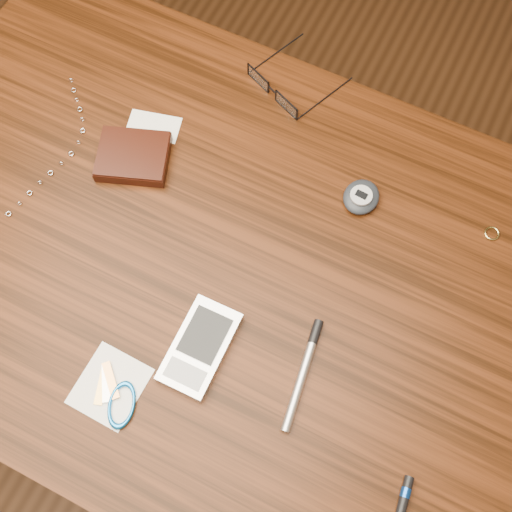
{
  "coord_description": "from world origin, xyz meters",
  "views": [
    {
      "loc": [
        0.2,
        -0.26,
        1.56
      ],
      "look_at": [
        0.06,
        0.02,
        0.76
      ],
      "focal_mm": 45.0,
      "sensor_mm": 36.0,
      "label": 1
    }
  ],
  "objects_px": {
    "pda_phone": "(200,347)",
    "notepad_keys": "(116,396)",
    "desk": "(215,280)",
    "silver_pen": "(305,366)",
    "wallet_and_card": "(134,156)",
    "eyeglasses": "(276,89)",
    "pedometer": "(361,197)"
  },
  "relations": [
    {
      "from": "pda_phone",
      "to": "silver_pen",
      "type": "bearing_deg",
      "value": 16.42
    },
    {
      "from": "desk",
      "to": "wallet_and_card",
      "type": "distance_m",
      "value": 0.22
    },
    {
      "from": "eyeglasses",
      "to": "wallet_and_card",
      "type": "bearing_deg",
      "value": -124.7
    },
    {
      "from": "silver_pen",
      "to": "pda_phone",
      "type": "bearing_deg",
      "value": -163.58
    },
    {
      "from": "notepad_keys",
      "to": "wallet_and_card",
      "type": "bearing_deg",
      "value": 116.37
    },
    {
      "from": "wallet_and_card",
      "to": "pedometer",
      "type": "bearing_deg",
      "value": 14.84
    },
    {
      "from": "desk",
      "to": "eyeglasses",
      "type": "distance_m",
      "value": 0.3
    },
    {
      "from": "wallet_and_card",
      "to": "notepad_keys",
      "type": "bearing_deg",
      "value": -63.63
    },
    {
      "from": "desk",
      "to": "pda_phone",
      "type": "relative_size",
      "value": 8.13
    },
    {
      "from": "notepad_keys",
      "to": "silver_pen",
      "type": "height_order",
      "value": "silver_pen"
    },
    {
      "from": "desk",
      "to": "pedometer",
      "type": "relative_size",
      "value": 16.61
    },
    {
      "from": "pedometer",
      "to": "silver_pen",
      "type": "relative_size",
      "value": 0.41
    },
    {
      "from": "desk",
      "to": "silver_pen",
      "type": "relative_size",
      "value": 6.78
    },
    {
      "from": "wallet_and_card",
      "to": "pda_phone",
      "type": "distance_m",
      "value": 0.3
    },
    {
      "from": "pedometer",
      "to": "pda_phone",
      "type": "bearing_deg",
      "value": -109.39
    },
    {
      "from": "notepad_keys",
      "to": "silver_pen",
      "type": "relative_size",
      "value": 0.66
    },
    {
      "from": "pedometer",
      "to": "silver_pen",
      "type": "bearing_deg",
      "value": -83.35
    },
    {
      "from": "desk",
      "to": "pda_phone",
      "type": "bearing_deg",
      "value": -67.64
    },
    {
      "from": "wallet_and_card",
      "to": "silver_pen",
      "type": "relative_size",
      "value": 1.01
    },
    {
      "from": "eyeglasses",
      "to": "pedometer",
      "type": "height_order",
      "value": "eyeglasses"
    },
    {
      "from": "eyeglasses",
      "to": "notepad_keys",
      "type": "xyz_separation_m",
      "value": [
        0.02,
        -0.5,
        -0.01
      ]
    },
    {
      "from": "desk",
      "to": "pda_phone",
      "type": "height_order",
      "value": "pda_phone"
    },
    {
      "from": "silver_pen",
      "to": "notepad_keys",
      "type": "bearing_deg",
      "value": -144.76
    },
    {
      "from": "eyeglasses",
      "to": "notepad_keys",
      "type": "bearing_deg",
      "value": -88.01
    },
    {
      "from": "pda_phone",
      "to": "notepad_keys",
      "type": "height_order",
      "value": "pda_phone"
    },
    {
      "from": "pedometer",
      "to": "notepad_keys",
      "type": "xyz_separation_m",
      "value": [
        -0.17,
        -0.39,
        -0.01
      ]
    },
    {
      "from": "eyeglasses",
      "to": "silver_pen",
      "type": "height_order",
      "value": "eyeglasses"
    },
    {
      "from": "notepad_keys",
      "to": "desk",
      "type": "bearing_deg",
      "value": 85.68
    },
    {
      "from": "notepad_keys",
      "to": "eyeglasses",
      "type": "bearing_deg",
      "value": 91.99
    },
    {
      "from": "wallet_and_card",
      "to": "pedometer",
      "type": "relative_size",
      "value": 2.48
    },
    {
      "from": "notepad_keys",
      "to": "silver_pen",
      "type": "bearing_deg",
      "value": 35.24
    },
    {
      "from": "desk",
      "to": "eyeglasses",
      "type": "height_order",
      "value": "eyeglasses"
    }
  ]
}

